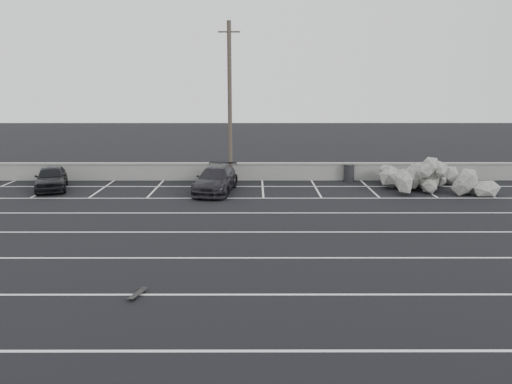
{
  "coord_description": "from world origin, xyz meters",
  "views": [
    {
      "loc": [
        0.58,
        -15.94,
        5.73
      ],
      "look_at": [
        0.62,
        5.89,
        1.0
      ],
      "focal_mm": 35.0,
      "sensor_mm": 36.0,
      "label": 1
    }
  ],
  "objects_px": {
    "trash_bin": "(349,173)",
    "skateboard": "(137,294)",
    "car_right": "(216,180)",
    "riprap_pile": "(428,180)",
    "utility_pole": "(230,103)",
    "car_left": "(51,178)"
  },
  "relations": [
    {
      "from": "car_left",
      "to": "riprap_pile",
      "type": "height_order",
      "value": "riprap_pile"
    },
    {
      "from": "car_left",
      "to": "car_right",
      "type": "distance_m",
      "value": 9.19
    },
    {
      "from": "trash_bin",
      "to": "riprap_pile",
      "type": "distance_m",
      "value": 4.59
    },
    {
      "from": "car_left",
      "to": "car_right",
      "type": "relative_size",
      "value": 0.84
    },
    {
      "from": "utility_pole",
      "to": "skateboard",
      "type": "xyz_separation_m",
      "value": [
        -1.8,
        -16.3,
        -4.6
      ]
    },
    {
      "from": "car_left",
      "to": "riprap_pile",
      "type": "distance_m",
      "value": 20.89
    },
    {
      "from": "riprap_pile",
      "to": "skateboard",
      "type": "height_order",
      "value": "riprap_pile"
    },
    {
      "from": "utility_pole",
      "to": "trash_bin",
      "type": "height_order",
      "value": "utility_pole"
    },
    {
      "from": "utility_pole",
      "to": "car_right",
      "type": "bearing_deg",
      "value": -104.26
    },
    {
      "from": "car_left",
      "to": "utility_pole",
      "type": "height_order",
      "value": "utility_pole"
    },
    {
      "from": "trash_bin",
      "to": "skateboard",
      "type": "distance_m",
      "value": 18.94
    },
    {
      "from": "utility_pole",
      "to": "riprap_pile",
      "type": "bearing_deg",
      "value": -10.1
    },
    {
      "from": "riprap_pile",
      "to": "skateboard",
      "type": "distance_m",
      "value": 19.25
    },
    {
      "from": "utility_pole",
      "to": "riprap_pile",
      "type": "xyz_separation_m",
      "value": [
        11.05,
        -1.97,
        -4.12
      ]
    },
    {
      "from": "car_left",
      "to": "trash_bin",
      "type": "height_order",
      "value": "car_left"
    },
    {
      "from": "car_left",
      "to": "car_right",
      "type": "xyz_separation_m",
      "value": [
        9.17,
        -0.68,
        0.01
      ]
    },
    {
      "from": "car_right",
      "to": "trash_bin",
      "type": "xyz_separation_m",
      "value": [
        7.79,
        3.06,
        -0.16
      ]
    },
    {
      "from": "riprap_pile",
      "to": "utility_pole",
      "type": "bearing_deg",
      "value": 169.9
    },
    {
      "from": "utility_pole",
      "to": "trash_bin",
      "type": "bearing_deg",
      "value": 3.22
    },
    {
      "from": "car_left",
      "to": "skateboard",
      "type": "bearing_deg",
      "value": -78.86
    },
    {
      "from": "utility_pole",
      "to": "skateboard",
      "type": "relative_size",
      "value": 13.13
    },
    {
      "from": "car_right",
      "to": "riprap_pile",
      "type": "distance_m",
      "value": 11.75
    }
  ]
}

